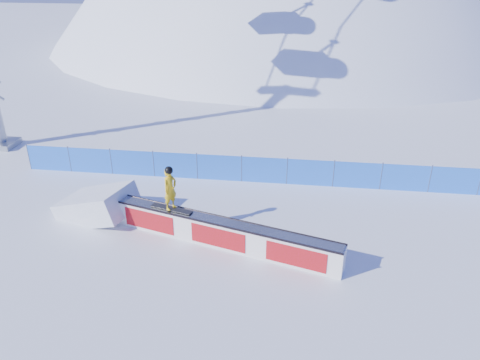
# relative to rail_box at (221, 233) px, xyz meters

# --- Properties ---
(ground) EXTENTS (160.00, 160.00, 0.00)m
(ground) POSITION_rel_rail_box_xyz_m (1.04, 0.64, -0.50)
(ground) COLOR white
(ground) RESTS_ON ground
(snow_hill) EXTENTS (64.00, 64.00, 64.00)m
(snow_hill) POSITION_rel_rail_box_xyz_m (1.04, 42.64, -18.50)
(snow_hill) COLOR white
(snow_hill) RESTS_ON ground
(safety_fence) EXTENTS (22.05, 0.05, 1.30)m
(safety_fence) POSITION_rel_rail_box_xyz_m (1.04, 5.14, 0.10)
(safety_fence) COLOR blue
(safety_fence) RESTS_ON ground
(rail_box) EXTENTS (8.32, 2.91, 1.02)m
(rail_box) POSITION_rel_rail_box_xyz_m (0.00, 0.00, 0.00)
(rail_box) COLOR white
(rail_box) RESTS_ON ground
(snow_ramp) EXTENTS (3.37, 2.61, 1.86)m
(snow_ramp) POSITION_rel_rail_box_xyz_m (-5.10, 1.46, -0.50)
(snow_ramp) COLOR white
(snow_ramp) RESTS_ON ground
(snowboarder) EXTENTS (1.60, 0.71, 1.65)m
(snowboarder) POSITION_rel_rail_box_xyz_m (-1.87, 0.54, 1.33)
(snowboarder) COLOR black
(snowboarder) RESTS_ON rail_box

